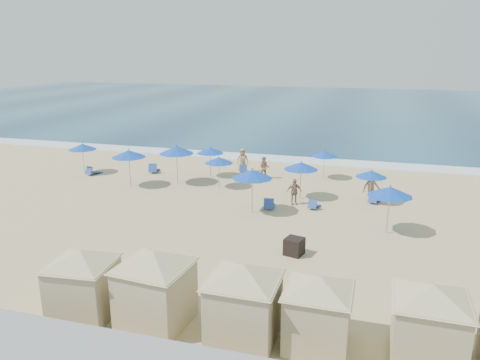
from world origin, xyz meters
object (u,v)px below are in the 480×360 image
(beachgoer_2, at_px, (372,187))
(umbrella_1, at_px, (176,150))
(cabana_4, at_px, (430,314))
(beachgoer_1, at_px, (294,192))
(umbrella_9, at_px, (390,191))
(umbrella_4, at_px, (219,160))
(umbrella_0, at_px, (82,147))
(umbrella_2, at_px, (129,154))
(beachgoer_0, at_px, (264,168))
(trash_bin, at_px, (294,246))
(cabana_0, at_px, (82,275))
(umbrella_6, at_px, (301,166))
(umbrella_8, at_px, (371,174))
(cabana_1, at_px, (155,278))
(beachgoer_3, at_px, (243,160))
(cabana_3, at_px, (318,303))
(umbrella_3, at_px, (210,150))
(cabana_2, at_px, (244,293))
(umbrella_7, at_px, (325,154))
(umbrella_5, at_px, (252,174))

(beachgoer_2, bearing_deg, umbrella_1, 145.63)
(cabana_4, height_order, beachgoer_1, cabana_4)
(umbrella_9, bearing_deg, umbrella_4, 153.83)
(umbrella_0, bearing_deg, umbrella_9, -15.46)
(cabana_4, distance_m, umbrella_2, 22.50)
(beachgoer_0, xyz_separation_m, beachgoer_2, (7.43, -3.20, 0.13))
(trash_bin, xyz_separation_m, umbrella_2, (-12.53, 7.71, 1.86))
(umbrella_0, xyz_separation_m, beachgoer_0, (13.25, 2.25, -1.21))
(cabana_0, bearing_deg, umbrella_6, 72.09)
(umbrella_8, relative_size, beachgoer_2, 1.12)
(trash_bin, xyz_separation_m, umbrella_1, (-9.75, 9.22, 1.98))
(cabana_1, distance_m, beachgoer_3, 20.49)
(cabana_3, distance_m, beachgoer_3, 21.64)
(cabana_4, relative_size, umbrella_9, 1.73)
(umbrella_0, bearing_deg, umbrella_1, -4.41)
(umbrella_9, bearing_deg, cabana_4, -84.25)
(umbrella_3, xyz_separation_m, beachgoer_1, (6.94, -4.60, -1.16))
(cabana_3, distance_m, umbrella_0, 25.36)
(umbrella_0, xyz_separation_m, beachgoer_1, (16.29, -2.81, -1.23))
(beachgoer_1, bearing_deg, beachgoer_3, 102.42)
(umbrella_2, height_order, beachgoer_3, umbrella_2)
(cabana_1, xyz_separation_m, umbrella_1, (-6.28, 15.96, 0.72))
(trash_bin, relative_size, cabana_1, 0.17)
(cabana_1, relative_size, umbrella_1, 1.68)
(cabana_4, bearing_deg, umbrella_0, 144.48)
(cabana_1, distance_m, cabana_3, 5.34)
(cabana_2, bearing_deg, cabana_0, -177.40)
(umbrella_6, distance_m, beachgoer_0, 5.14)
(umbrella_3, distance_m, umbrella_6, 7.85)
(beachgoer_1, distance_m, beachgoer_3, 8.26)
(cabana_3, bearing_deg, umbrella_8, 85.48)
(cabana_1, height_order, umbrella_9, cabana_1)
(trash_bin, bearing_deg, umbrella_6, 112.30)
(beachgoer_1, bearing_deg, umbrella_3, 121.04)
(beachgoer_1, bearing_deg, trash_bin, -105.20)
(umbrella_4, height_order, beachgoer_3, umbrella_4)
(cabana_2, distance_m, umbrella_2, 18.89)
(umbrella_2, bearing_deg, umbrella_1, 28.52)
(umbrella_2, xyz_separation_m, umbrella_8, (15.58, 0.82, -0.42))
(trash_bin, relative_size, beachgoer_2, 0.41)
(umbrella_3, relative_size, umbrella_6, 0.93)
(cabana_0, distance_m, beachgoer_1, 14.84)
(cabana_0, bearing_deg, umbrella_9, 47.21)
(cabana_4, relative_size, beachgoer_0, 2.70)
(cabana_2, relative_size, umbrella_1, 1.65)
(umbrella_2, relative_size, umbrella_3, 1.16)
(trash_bin, bearing_deg, umbrella_0, 165.48)
(umbrella_3, bearing_deg, cabana_4, -53.53)
(umbrella_7, xyz_separation_m, beachgoer_3, (-6.08, 0.16, -0.92))
(umbrella_3, relative_size, umbrella_5, 0.86)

